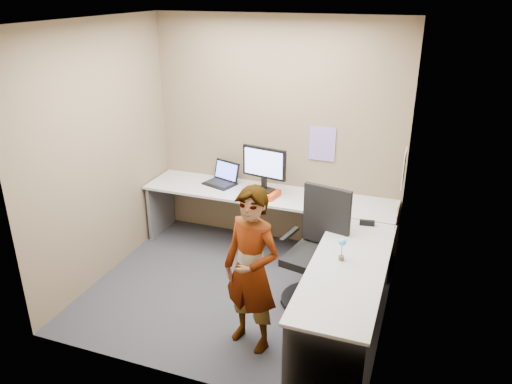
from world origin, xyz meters
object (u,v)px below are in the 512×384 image
at_px(office_chair, 317,259).
at_px(person, 251,270).
at_px(monitor, 264,165).
at_px(desk, 289,232).

xyz_separation_m(office_chair, person, (-0.38, -0.83, 0.27)).
xyz_separation_m(monitor, person, (0.45, -1.62, -0.35)).
bearing_deg(office_chair, desk, 156.86).
relative_size(desk, office_chair, 2.55).
distance_m(office_chair, person, 0.95).
bearing_deg(desk, office_chair, -35.42).
distance_m(desk, monitor, 0.86).
bearing_deg(desk, person, -90.53).
bearing_deg(monitor, desk, -39.37).
bearing_deg(person, office_chair, 82.63).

